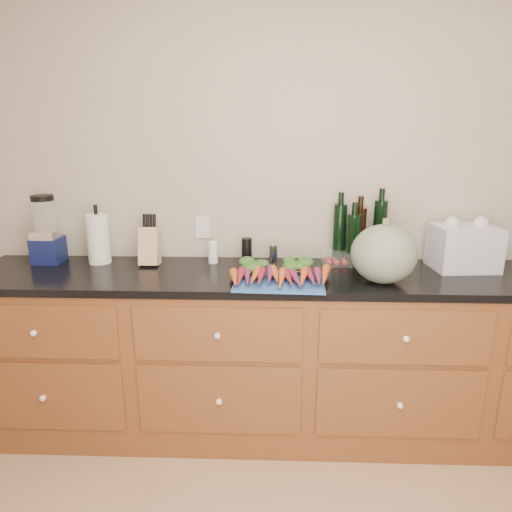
{
  "coord_description": "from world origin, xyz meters",
  "views": [
    {
      "loc": [
        -0.19,
        -1.02,
        1.68
      ],
      "look_at": [
        -0.27,
        1.2,
        1.06
      ],
      "focal_mm": 32.0,
      "sensor_mm": 36.0,
      "label": 1
    }
  ],
  "objects_px": {
    "cutting_board": "(279,281)",
    "tomato_box": "(336,258)",
    "squash": "(384,254)",
    "blender_appliance": "(46,233)",
    "knife_block": "(150,246)",
    "carrots": "(279,273)",
    "paper_towel": "(98,239)"
  },
  "relations": [
    {
      "from": "cutting_board",
      "to": "tomato_box",
      "type": "relative_size",
      "value": 2.66
    },
    {
      "from": "squash",
      "to": "tomato_box",
      "type": "distance_m",
      "value": 0.37
    },
    {
      "from": "blender_appliance",
      "to": "knife_block",
      "type": "height_order",
      "value": "blender_appliance"
    },
    {
      "from": "cutting_board",
      "to": "carrots",
      "type": "relative_size",
      "value": 0.91
    },
    {
      "from": "blender_appliance",
      "to": "paper_towel",
      "type": "relative_size",
      "value": 1.37
    },
    {
      "from": "carrots",
      "to": "blender_appliance",
      "type": "height_order",
      "value": "blender_appliance"
    },
    {
      "from": "blender_appliance",
      "to": "knife_block",
      "type": "bearing_deg",
      "value": -1.73
    },
    {
      "from": "blender_appliance",
      "to": "paper_towel",
      "type": "distance_m",
      "value": 0.3
    },
    {
      "from": "cutting_board",
      "to": "paper_towel",
      "type": "distance_m",
      "value": 1.08
    },
    {
      "from": "tomato_box",
      "to": "knife_block",
      "type": "bearing_deg",
      "value": -178.36
    },
    {
      "from": "carrots",
      "to": "cutting_board",
      "type": "bearing_deg",
      "value": -90.0
    },
    {
      "from": "carrots",
      "to": "blender_appliance",
      "type": "relative_size",
      "value": 1.26
    },
    {
      "from": "squash",
      "to": "blender_appliance",
      "type": "height_order",
      "value": "blender_appliance"
    },
    {
      "from": "cutting_board",
      "to": "blender_appliance",
      "type": "bearing_deg",
      "value": 166.43
    },
    {
      "from": "carrots",
      "to": "knife_block",
      "type": "height_order",
      "value": "knife_block"
    },
    {
      "from": "paper_towel",
      "to": "carrots",
      "type": "bearing_deg",
      "value": -15.43
    },
    {
      "from": "tomato_box",
      "to": "paper_towel",
      "type": "bearing_deg",
      "value": -179.58
    },
    {
      "from": "blender_appliance",
      "to": "knife_block",
      "type": "distance_m",
      "value": 0.6
    },
    {
      "from": "squash",
      "to": "blender_appliance",
      "type": "xyz_separation_m",
      "value": [
        -1.83,
        0.29,
        0.02
      ]
    },
    {
      "from": "knife_block",
      "to": "carrots",
      "type": "bearing_deg",
      "value": -19.91
    },
    {
      "from": "carrots",
      "to": "squash",
      "type": "bearing_deg",
      "value": -0.96
    },
    {
      "from": "blender_appliance",
      "to": "knife_block",
      "type": "xyz_separation_m",
      "value": [
        0.59,
        -0.02,
        -0.06
      ]
    },
    {
      "from": "carrots",
      "to": "paper_towel",
      "type": "bearing_deg",
      "value": 164.57
    },
    {
      "from": "carrots",
      "to": "squash",
      "type": "distance_m",
      "value": 0.53
    },
    {
      "from": "carrots",
      "to": "knife_block",
      "type": "bearing_deg",
      "value": 160.09
    },
    {
      "from": "carrots",
      "to": "blender_appliance",
      "type": "distance_m",
      "value": 1.35
    },
    {
      "from": "squash",
      "to": "knife_block",
      "type": "xyz_separation_m",
      "value": [
        -1.24,
        0.27,
        -0.04
      ]
    },
    {
      "from": "blender_appliance",
      "to": "paper_towel",
      "type": "xyz_separation_m",
      "value": [
        0.3,
        0.0,
        -0.03
      ]
    },
    {
      "from": "carrots",
      "to": "blender_appliance",
      "type": "bearing_deg",
      "value": 168.0
    },
    {
      "from": "tomato_box",
      "to": "carrots",
      "type": "bearing_deg",
      "value": -138.18
    },
    {
      "from": "squash",
      "to": "knife_block",
      "type": "bearing_deg",
      "value": 167.68
    },
    {
      "from": "squash",
      "to": "knife_block",
      "type": "height_order",
      "value": "squash"
    }
  ]
}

